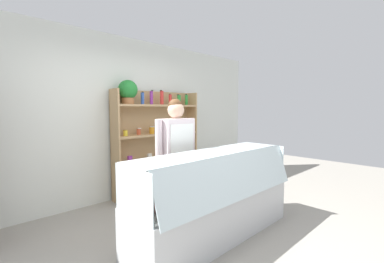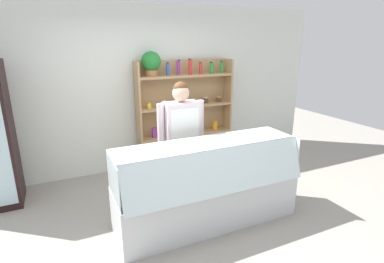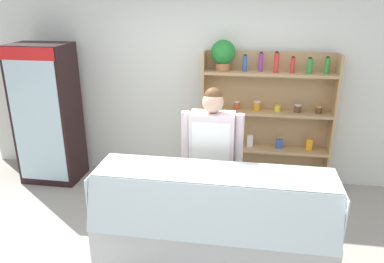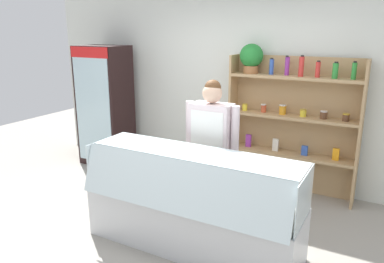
% 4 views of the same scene
% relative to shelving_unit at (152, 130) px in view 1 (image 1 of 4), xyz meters
% --- Properties ---
extents(ground_plane, '(12.00, 12.00, 0.00)m').
position_rel_shelving_unit_xyz_m(ground_plane, '(-0.63, -1.78, -1.13)').
color(ground_plane, gray).
extents(back_wall, '(6.80, 0.10, 2.70)m').
position_rel_shelving_unit_xyz_m(back_wall, '(-0.63, 0.21, 0.22)').
color(back_wall, silver).
rests_on(back_wall, ground).
extents(shelving_unit, '(1.68, 0.31, 1.97)m').
position_rel_shelving_unit_xyz_m(shelving_unit, '(0.00, 0.00, 0.00)').
color(shelving_unit, tan).
rests_on(shelving_unit, ground).
extents(deli_display_case, '(2.18, 0.71, 1.01)m').
position_rel_shelving_unit_xyz_m(deli_display_case, '(-0.41, -1.83, -0.82)').
color(deli_display_case, silver).
rests_on(deli_display_case, ground).
extents(shop_clerk, '(0.64, 0.25, 1.64)m').
position_rel_shelving_unit_xyz_m(shop_clerk, '(-0.48, -1.23, -0.16)').
color(shop_clerk, '#4C4233').
rests_on(shop_clerk, ground).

